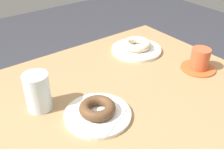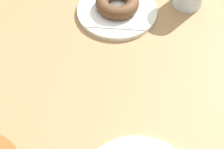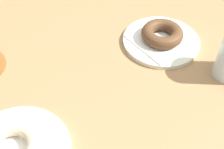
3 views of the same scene
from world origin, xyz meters
name	(u,v)px [view 3 (image 3 of 3)]	position (x,y,z in m)	size (l,w,h in m)	color
table	(140,82)	(0.00, 0.00, 0.63)	(1.08, 0.78, 0.71)	#9A724B
plate_chocolate_ring	(161,41)	(-0.07, -0.05, 0.72)	(0.20, 0.20, 0.01)	silver
napkin_chocolate_ring	(161,39)	(-0.07, -0.05, 0.73)	(0.14, 0.14, 0.00)	white
donut_chocolate_ring	(162,34)	(-0.07, -0.05, 0.74)	(0.11, 0.11, 0.03)	#543620
donut_sugar_ring	(10,149)	(0.30, 0.20, 0.75)	(0.12, 0.12, 0.03)	beige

